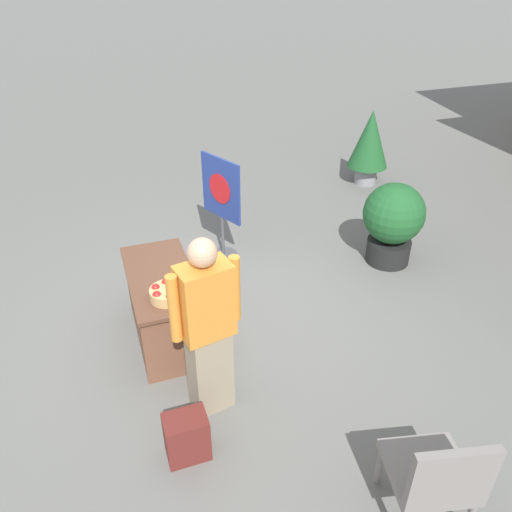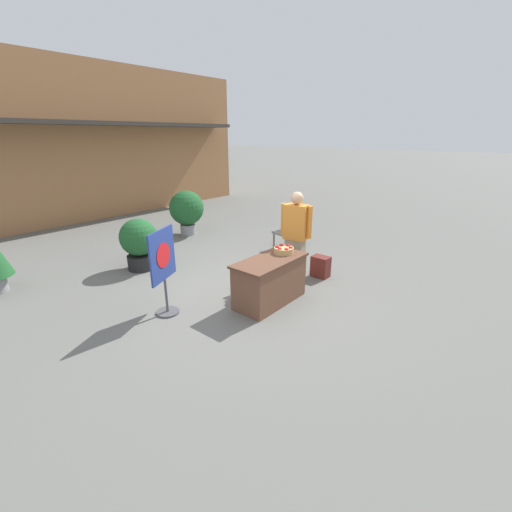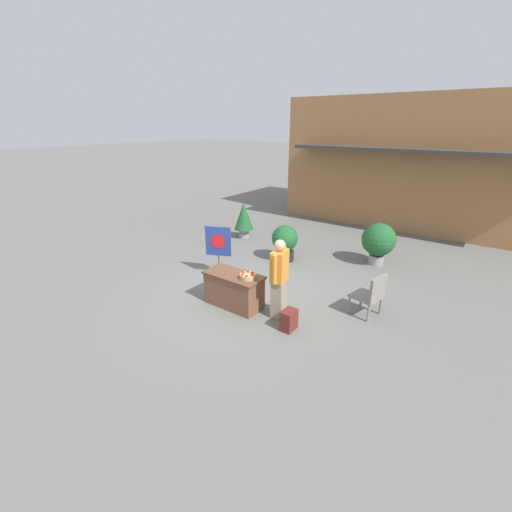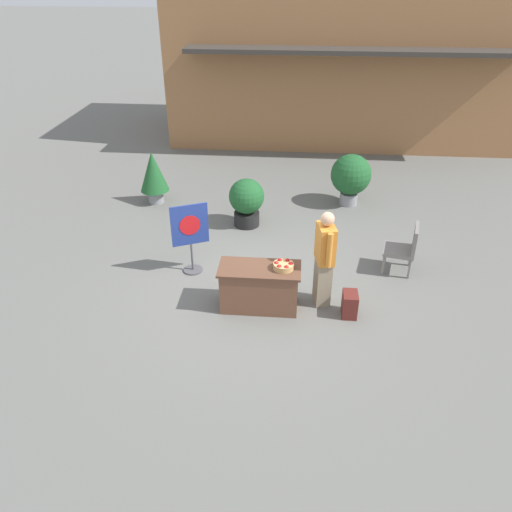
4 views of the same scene
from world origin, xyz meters
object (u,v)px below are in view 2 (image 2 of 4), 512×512
at_px(display_table, 270,281).
at_px(patio_chair, 291,228).
at_px(apple_basket, 284,250).
at_px(backpack, 321,267).
at_px(potted_plant_near_left, 187,209).
at_px(person_visitor, 296,236).
at_px(potted_plant_near_right, 139,242).
at_px(poster_board, 164,268).

distance_m(display_table, patio_chair, 2.92).
bearing_deg(apple_basket, patio_chair, 31.32).
bearing_deg(display_table, patio_chair, 27.45).
bearing_deg(backpack, apple_basket, 173.88).
distance_m(backpack, patio_chair, 1.85).
relative_size(display_table, potted_plant_near_left, 1.10).
height_order(person_visitor, potted_plant_near_right, person_visitor).
relative_size(apple_basket, potted_plant_near_left, 0.27).
bearing_deg(patio_chair, potted_plant_near_left, -61.93).
height_order(person_visitor, patio_chair, person_visitor).
bearing_deg(display_table, apple_basket, 0.58).
xyz_separation_m(poster_board, potted_plant_near_right, (0.82, 1.98, -0.18)).
bearing_deg(potted_plant_near_left, poster_board, -133.73).
bearing_deg(patio_chair, apple_basket, 44.14).
relative_size(display_table, potted_plant_near_right, 1.26).
distance_m(poster_board, potted_plant_near_right, 2.15).
distance_m(display_table, person_visitor, 1.17).
bearing_deg(apple_basket, potted_plant_near_right, 106.99).
distance_m(apple_basket, potted_plant_near_right, 3.12).
xyz_separation_m(display_table, person_visitor, (1.04, 0.20, 0.49)).
bearing_deg(potted_plant_near_right, apple_basket, -73.01).
relative_size(display_table, patio_chair, 1.42).
xyz_separation_m(apple_basket, backpack, (1.11, -0.12, -0.61)).
bearing_deg(apple_basket, poster_board, 150.01).
xyz_separation_m(apple_basket, patio_chair, (2.20, 1.34, -0.30)).
height_order(display_table, poster_board, poster_board).
relative_size(display_table, backpack, 3.20).
bearing_deg(potted_plant_near_left, potted_plant_near_right, -150.77).
relative_size(display_table, apple_basket, 4.04).
bearing_deg(person_visitor, patio_chair, -154.64).
xyz_separation_m(display_table, potted_plant_near_left, (1.79, 4.28, 0.34)).
relative_size(apple_basket, poster_board, 0.24).
height_order(person_visitor, potted_plant_near_left, person_visitor).
height_order(display_table, potted_plant_near_left, potted_plant_near_left).
distance_m(backpack, potted_plant_near_left, 4.43).
xyz_separation_m(backpack, poster_board, (-2.83, 1.11, 0.56)).
xyz_separation_m(potted_plant_near_right, potted_plant_near_left, (2.32, 1.30, 0.13)).
xyz_separation_m(apple_basket, poster_board, (-1.73, 1.00, -0.05)).
bearing_deg(poster_board, patio_chair, 70.46).
relative_size(patio_chair, potted_plant_near_left, 0.77).
bearing_deg(backpack, potted_plant_near_left, 86.10).
xyz_separation_m(person_visitor, potted_plant_near_right, (-1.57, 2.78, -0.28)).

